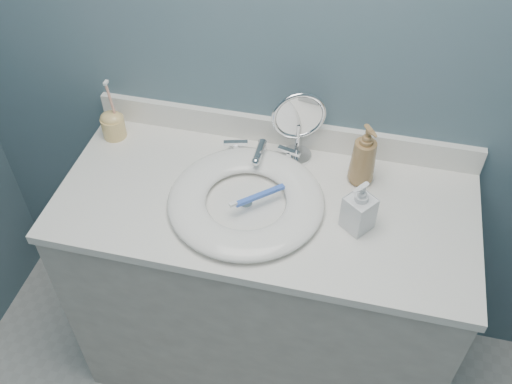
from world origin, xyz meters
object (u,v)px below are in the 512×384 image
(toothbrush_holder, at_px, (113,124))
(soap_bottle_amber, at_px, (364,155))
(soap_bottle_clear, at_px, (360,206))
(makeup_mirror, at_px, (299,123))

(toothbrush_holder, bearing_deg, soap_bottle_amber, -1.81)
(soap_bottle_amber, bearing_deg, soap_bottle_clear, -122.64)
(makeup_mirror, xyz_separation_m, toothbrush_holder, (-0.59, -0.03, -0.08))
(soap_bottle_amber, bearing_deg, toothbrush_holder, 142.37)
(soap_bottle_clear, relative_size, toothbrush_holder, 0.74)
(toothbrush_holder, bearing_deg, soap_bottle_clear, -14.56)
(soap_bottle_clear, height_order, toothbrush_holder, toothbrush_holder)
(soap_bottle_amber, height_order, soap_bottle_clear, soap_bottle_amber)
(makeup_mirror, relative_size, soap_bottle_amber, 1.20)
(makeup_mirror, bearing_deg, soap_bottle_amber, -37.61)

